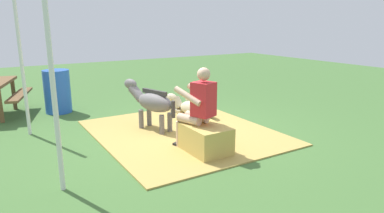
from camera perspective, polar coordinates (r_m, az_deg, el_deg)
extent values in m
plane|color=#426B33|center=(6.21, -1.40, -4.54)|extent=(24.00, 24.00, 0.00)
cube|color=tan|center=(6.25, -1.49, -4.30)|extent=(3.37, 2.94, 0.02)
cube|color=tan|center=(5.28, 2.17, -5.42)|extent=(0.80, 0.55, 0.43)
cylinder|color=#D8AD8C|center=(5.28, -0.49, -2.15)|extent=(0.42, 0.27, 0.14)
cylinder|color=#D8AD8C|center=(5.49, -2.10, -4.67)|extent=(0.11, 0.11, 0.43)
cube|color=black|center=(5.55, -2.08, -6.50)|extent=(0.24, 0.17, 0.06)
cylinder|color=#D8AD8C|center=(5.43, 0.85, -1.70)|extent=(0.42, 0.27, 0.14)
cylinder|color=#D8AD8C|center=(5.63, -0.76, -4.16)|extent=(0.11, 0.11, 0.43)
cube|color=black|center=(5.69, -0.75, -5.96)|extent=(0.24, 0.17, 0.06)
cube|color=red|center=(5.15, 1.93, 1.23)|extent=(0.38, 0.36, 0.52)
cylinder|color=#D8AD8C|center=(5.13, -0.75, 1.74)|extent=(0.50, 0.25, 0.26)
cylinder|color=#D8AD8C|center=(5.37, 1.43, 2.31)|extent=(0.50, 0.25, 0.26)
sphere|color=#D8AD8C|center=(5.08, 1.96, 5.41)|extent=(0.20, 0.20, 0.20)
ellipsoid|color=slate|center=(6.26, -6.22, 0.68)|extent=(0.90, 0.55, 0.34)
cylinder|color=slate|center=(6.49, -8.46, -2.15)|extent=(0.09, 0.09, 0.37)
cylinder|color=slate|center=(6.62, -7.14, -1.80)|extent=(0.09, 0.09, 0.37)
cylinder|color=slate|center=(6.09, -5.04, -3.14)|extent=(0.09, 0.09, 0.37)
cylinder|color=slate|center=(6.22, -3.71, -2.73)|extent=(0.09, 0.09, 0.37)
cylinder|color=slate|center=(6.61, -9.18, 2.18)|extent=(0.40, 0.28, 0.33)
ellipsoid|color=slate|center=(6.72, -10.21, 3.72)|extent=(0.35, 0.25, 0.20)
cube|color=#3A3838|center=(6.22, -6.27, 2.39)|extent=(0.59, 0.23, 0.08)
cylinder|color=#3A3838|center=(5.94, -3.14, -0.47)|extent=(0.07, 0.07, 0.30)
ellipsoid|color=beige|center=(7.19, 0.91, -0.44)|extent=(0.96, 0.66, 0.36)
cube|color=beige|center=(7.57, -2.27, -0.74)|extent=(0.34, 0.32, 0.10)
cylinder|color=beige|center=(7.53, -2.40, 0.68)|extent=(0.33, 0.26, 0.30)
ellipsoid|color=beige|center=(7.63, -3.41, 1.46)|extent=(0.34, 0.25, 0.20)
cube|color=beige|center=(7.19, 0.42, 1.20)|extent=(0.44, 0.22, 0.08)
cylinder|color=blue|center=(8.11, -21.51, 2.36)|extent=(0.56, 0.56, 0.95)
cylinder|color=silver|center=(4.15, -22.04, 2.12)|extent=(0.06, 0.06, 2.38)
cylinder|color=silver|center=(6.59, -26.43, 5.73)|extent=(0.06, 0.06, 2.38)
cube|color=brown|center=(8.24, -26.77, 1.76)|extent=(1.50, 0.67, 0.05)
cube|color=brown|center=(7.80, -29.30, 0.12)|extent=(0.08, 0.08, 0.69)
cube|color=brown|center=(8.84, -27.55, 1.78)|extent=(0.08, 0.08, 0.69)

